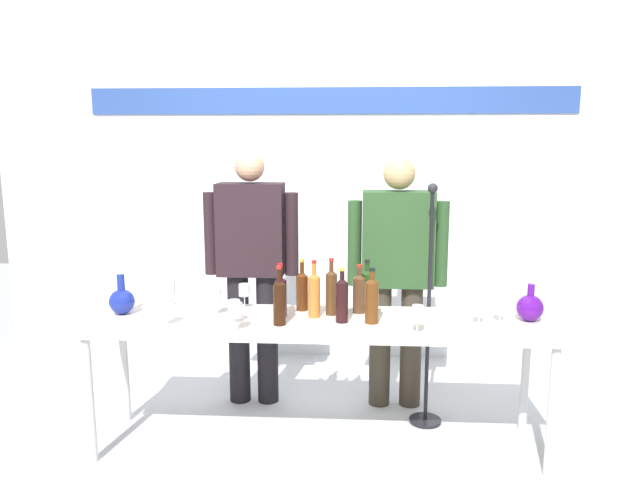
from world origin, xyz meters
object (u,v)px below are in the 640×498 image
Objects in this scene: presenter_left at (252,262)px; wine_bottle_6 at (359,292)px; wine_bottle_2 at (367,288)px; wine_glass_left_4 at (216,296)px; decanter_blue_left at (122,301)px; wine_glass_right_2 at (418,313)px; wine_glass_left_1 at (244,291)px; microphone_stand at (428,346)px; wine_bottle_8 at (279,300)px; wine_bottle_1 at (281,295)px; decanter_blue_right at (530,307)px; wine_bottle_7 at (372,299)px; wine_glass_right_1 at (479,305)px; wine_glass_left_5 at (234,307)px; wine_bottle_0 at (314,293)px; wine_glass_left_0 at (166,307)px; wine_glass_left_2 at (237,311)px; wine_bottle_4 at (331,291)px; wine_glass_left_3 at (170,286)px; wine_glass_right_0 at (500,303)px; wine_bottle_3 at (302,289)px; wine_bottle_5 at (342,299)px; presenter_right at (397,266)px; display_table at (318,330)px.

presenter_left is 5.87× the size of wine_bottle_6.
wine_bottle_2 is 1.97× the size of wine_glass_left_4.
decanter_blue_left is 1.57× the size of wine_glass_right_2.
microphone_stand is (1.11, 0.11, -0.36)m from wine_glass_left_1.
wine_bottle_1 is at bearing 94.57° from wine_bottle_8.
decanter_blue_right is 0.13× the size of presenter_left.
wine_glass_right_2 is at bearing -8.86° from decanter_blue_left.
wine_bottle_6 is 1.91× the size of wine_glass_right_2.
wine_bottle_7 reaches higher than wine_glass_right_1.
microphone_stand is (0.43, 0.17, -0.38)m from wine_bottle_6.
wine_glass_left_5 is at bearing -11.73° from decanter_blue_left.
wine_bottle_7 is at bearing -16.11° from wine_bottle_0.
wine_glass_left_0 is 0.40m from wine_glass_left_2.
wine_glass_left_5 is (-0.52, -0.20, -0.05)m from wine_bottle_4.
wine_bottle_6 is 0.74m from wine_glass_left_2.
wine_bottle_6 is 0.93× the size of wine_bottle_7.
wine_glass_right_1 is at bearing -8.82° from wine_glass_left_3.
wine_bottle_4 reaches higher than wine_glass_right_0.
wine_glass_left_3 is at bearing 152.25° from wine_glass_left_4.
wine_glass_left_3 reaches higher than wine_glass_left_2.
wine_bottle_0 is 0.19m from wine_bottle_1.
wine_bottle_4 is (0.09, 0.05, 0.00)m from wine_bottle_0.
wine_glass_right_1 is (1.33, 0.05, 0.02)m from wine_glass_left_5.
wine_glass_right_0 is 0.52m from wine_glass_right_2.
microphone_stand reaches higher than wine_bottle_4.
wine_bottle_3 reaches higher than wine_glass_left_3.
wine_bottle_2 is at bearing 60.88° from wine_bottle_6.
wine_bottle_6 is at bearing 108.95° from wine_bottle_7.
decanter_blue_left is 0.92m from wine_bottle_1.
wine_glass_left_5 is (0.36, 0.06, -0.01)m from wine_glass_left_0.
presenter_left is at bearing 141.33° from wine_glass_right_2.
wine_bottle_0 is at bearing -0.15° from wine_bottle_1.
wine_bottle_3 reaches higher than wine_glass_left_4.
presenter_left is 5.46× the size of wine_bottle_7.
wine_bottle_5 is 0.21m from wine_bottle_6.
microphone_stand reaches higher than wine_bottle_1.
presenter_right is at bearing 93.75° from wine_glass_right_2.
wine_glass_right_0 is (1.21, -0.05, -0.02)m from wine_bottle_1.
wine_glass_left_3 reaches higher than wine_glass_right_2.
wine_bottle_8 is at bearing -176.91° from wine_glass_right_1.
wine_bottle_5 is at bearing -14.22° from wine_glass_left_3.
wine_glass_left_5 is 0.09× the size of microphone_stand.
wine_glass_left_3 is 1.31× the size of wine_glass_left_5.
display_table is 0.20m from wine_bottle_0.
wine_bottle_1 is at bearing 177.77° from wine_glass_right_0.
presenter_right is 5.02× the size of wine_bottle_0.
wine_bottle_2 is 0.67m from wine_glass_right_1.
wine_glass_right_0 reaches higher than wine_glass_left_1.
wine_bottle_5 is 2.03× the size of wine_glass_left_4.
wine_bottle_2 is 0.83m from wine_glass_left_2.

